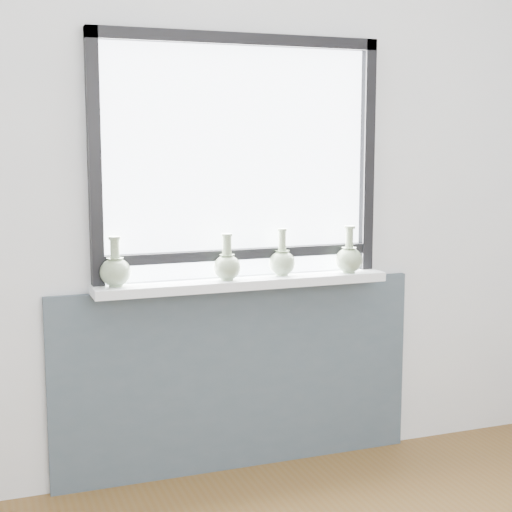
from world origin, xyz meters
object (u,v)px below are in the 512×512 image
object	(u,v)px
vase_c	(282,261)
vase_d	(349,258)
vase_b	(227,265)
windowsill	(243,283)
vase_a	(115,270)

from	to	relation	value
vase_c	vase_d	xyz separation A→B (m)	(0.31, -0.04, 0.00)
vase_d	vase_b	bearing A→B (deg)	179.14
windowsill	vase_c	xyz separation A→B (m)	(0.19, 0.01, 0.09)
windowsill	vase_b	size ratio (longest dim) A/B	6.52
windowsill	vase_a	size ratio (longest dim) A/B	6.34
vase_a	vase_b	bearing A→B (deg)	-2.43
vase_a	vase_d	size ratio (longest dim) A/B	0.97
vase_c	vase_b	bearing A→B (deg)	-174.00
vase_a	vase_b	distance (m)	0.48
vase_b	vase_c	world-z (taller)	vase_c
windowsill	vase_a	distance (m)	0.57
vase_a	vase_c	world-z (taller)	vase_c
vase_d	vase_c	bearing A→B (deg)	173.31
windowsill	vase_b	xyz separation A→B (m)	(-0.08, -0.02, 0.09)
vase_c	vase_d	distance (m)	0.32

